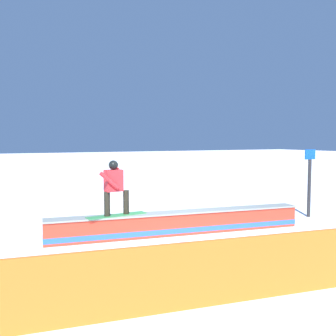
{
  "coord_description": "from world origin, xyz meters",
  "views": [
    {
      "loc": [
        4.58,
        8.27,
        2.37
      ],
      "look_at": [
        0.78,
        0.88,
        1.74
      ],
      "focal_mm": 41.09,
      "sensor_mm": 36.0,
      "label": 1
    }
  ],
  "objects": [
    {
      "name": "trail_marker",
      "position": [
        -4.53,
        -0.07,
        1.1
      ],
      "size": [
        0.4,
        0.1,
        2.06
      ],
      "color": "#262628",
      "rests_on": "ground_plane"
    },
    {
      "name": "grind_box",
      "position": [
        0.0,
        0.0,
        0.26
      ],
      "size": [
        6.51,
        1.45,
        0.57
      ],
      "color": "red",
      "rests_on": "ground_plane"
    },
    {
      "name": "snowboarder",
      "position": [
        1.62,
        -0.23,
        1.27
      ],
      "size": [
        1.48,
        0.48,
        1.31
      ],
      "color": "#368B4B",
      "rests_on": "grind_box"
    },
    {
      "name": "safety_fence",
      "position": [
        0.0,
        4.07,
        0.47
      ],
      "size": [
        9.05,
        1.43,
        0.95
      ],
      "primitive_type": "cube",
      "rotation": [
        0.0,
        0.0,
        -0.15
      ],
      "color": "orange",
      "rests_on": "ground_plane"
    },
    {
      "name": "ground_plane",
      "position": [
        0.0,
        0.0,
        0.0
      ],
      "size": [
        120.0,
        120.0,
        0.0
      ],
      "primitive_type": "plane",
      "color": "white"
    }
  ]
}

